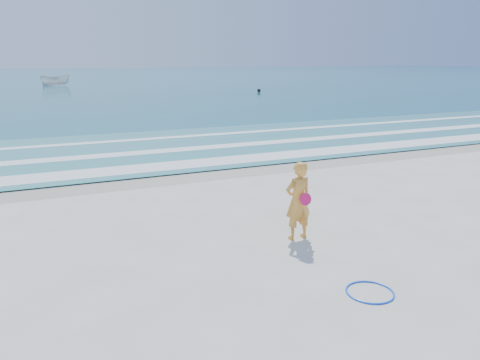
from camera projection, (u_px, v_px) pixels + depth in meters
name	position (u px, v px, depth m)	size (l,w,h in m)	color
ground	(298.00, 296.00, 7.91)	(400.00, 400.00, 0.00)	silver
wet_sand	(161.00, 177.00, 15.86)	(400.00, 2.40, 0.00)	#B2A893
ocean	(46.00, 77.00, 100.70)	(400.00, 190.00, 0.04)	#19727F
shallow	(131.00, 150.00, 20.27)	(400.00, 10.00, 0.01)	#59B7AD
foam_near	(152.00, 167.00, 17.00)	(400.00, 1.40, 0.01)	white
foam_mid	(135.00, 153.00, 19.56)	(400.00, 0.90, 0.01)	white
foam_far	(121.00, 141.00, 22.48)	(400.00, 0.60, 0.01)	white
hoop	(370.00, 292.00, 8.00)	(0.82, 0.82, 0.03)	#0E54FF
boat	(55.00, 80.00, 68.12)	(1.56, 4.15, 1.60)	silver
buoy	(259.00, 90.00, 54.79)	(0.42, 0.42, 0.42)	black
woman	(298.00, 201.00, 10.22)	(0.66, 0.46, 1.75)	gold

